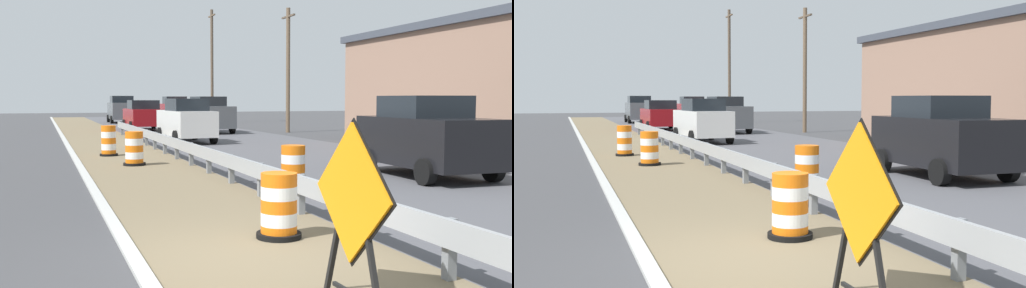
# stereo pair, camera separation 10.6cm
# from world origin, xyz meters

# --- Properties ---
(ground_plane) EXTENTS (160.00, 160.00, 0.00)m
(ground_plane) POSITION_xyz_m (0.00, 0.00, 0.00)
(ground_plane) COLOR #3D3D3F
(median_dirt_strip) EXTENTS (3.27, 120.00, 0.01)m
(median_dirt_strip) POSITION_xyz_m (0.44, 0.00, 0.00)
(median_dirt_strip) COLOR #706047
(median_dirt_strip) RESTS_ON ground
(curb_near_edge) EXTENTS (0.20, 120.00, 0.11)m
(curb_near_edge) POSITION_xyz_m (-1.30, 0.00, 0.00)
(curb_near_edge) COLOR #ADADA8
(curb_near_edge) RESTS_ON ground
(guardrail_median) EXTENTS (0.18, 52.41, 0.71)m
(guardrail_median) POSITION_xyz_m (1.84, 1.44, 0.52)
(guardrail_median) COLOR #999EA3
(guardrail_median) RESTS_ON ground
(warning_sign_diamond) EXTENTS (0.09, 1.45, 1.85)m
(warning_sign_diamond) POSITION_xyz_m (0.46, -1.95, 1.03)
(warning_sign_diamond) COLOR black
(warning_sign_diamond) RESTS_ON ground
(traffic_barrel_nearest) EXTENTS (0.66, 0.66, 0.96)m
(traffic_barrel_nearest) POSITION_xyz_m (0.87, 0.93, 0.43)
(traffic_barrel_nearest) COLOR orange
(traffic_barrel_nearest) RESTS_ON ground
(traffic_barrel_close) EXTENTS (0.67, 0.67, 1.00)m
(traffic_barrel_close) POSITION_xyz_m (2.86, 5.00, 0.45)
(traffic_barrel_close) COLOR orange
(traffic_barrel_close) RESTS_ON ground
(traffic_barrel_mid) EXTENTS (0.68, 0.68, 1.03)m
(traffic_barrel_mid) POSITION_xyz_m (0.29, 11.15, 0.46)
(traffic_barrel_mid) COLOR orange
(traffic_barrel_mid) RESTS_ON ground
(traffic_barrel_far) EXTENTS (0.64, 0.64, 1.08)m
(traffic_barrel_far) POSITION_xyz_m (-0.11, 14.47, 0.49)
(traffic_barrel_far) COLOR orange
(traffic_barrel_far) RESTS_ON ground
(car_lead_near_lane) EXTENTS (2.07, 4.62, 2.02)m
(car_lead_near_lane) POSITION_xyz_m (3.99, 20.01, 1.01)
(car_lead_near_lane) COLOR silver
(car_lead_near_lane) RESTS_ON ground
(car_trailing_near_lane) EXTENTS (2.23, 4.15, 2.10)m
(car_trailing_near_lane) POSITION_xyz_m (7.04, 5.94, 1.05)
(car_trailing_near_lane) COLOR black
(car_trailing_near_lane) RESTS_ON ground
(car_lead_far_lane) EXTENTS (2.16, 4.69, 2.24)m
(car_lead_far_lane) POSITION_xyz_m (4.02, 43.53, 1.12)
(car_lead_far_lane) COLOR #4C5156
(car_lead_far_lane) RESTS_ON ground
(car_mid_far_lane) EXTENTS (2.08, 4.56, 2.18)m
(car_mid_far_lane) POSITION_xyz_m (7.40, 38.21, 1.09)
(car_mid_far_lane) COLOR maroon
(car_mid_far_lane) RESTS_ON ground
(car_trailing_far_lane) EXTENTS (2.15, 4.68, 1.92)m
(car_trailing_far_lane) POSITION_xyz_m (3.83, 31.37, 0.96)
(car_trailing_far_lane) COLOR maroon
(car_trailing_far_lane) RESTS_ON ground
(car_distant_a) EXTENTS (2.15, 4.72, 2.14)m
(car_distant_a) POSITION_xyz_m (7.06, 27.14, 1.07)
(car_distant_a) COLOR #4C5156
(car_distant_a) RESTS_ON ground
(roadside_shop_near) EXTENTS (8.49, 11.21, 4.93)m
(roadside_shop_near) POSITION_xyz_m (15.42, 12.89, 2.48)
(roadside_shop_near) COLOR #93705B
(roadside_shop_near) RESTS_ON ground
(utility_pole_mid) EXTENTS (0.24, 1.80, 7.35)m
(utility_pole_mid) POSITION_xyz_m (11.53, 25.71, 3.83)
(utility_pole_mid) COLOR brown
(utility_pole_mid) RESTS_ON ground
(utility_pole_far) EXTENTS (0.24, 1.80, 9.31)m
(utility_pole_far) POSITION_xyz_m (11.10, 40.77, 4.82)
(utility_pole_far) COLOR brown
(utility_pole_far) RESTS_ON ground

